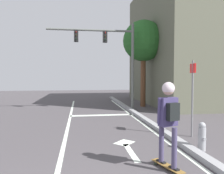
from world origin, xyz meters
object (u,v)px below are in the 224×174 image
Objects in this scene: traffic_signal_mast at (110,49)px; street_sign_post at (193,88)px; fire_hydrant at (202,136)px; skater at (168,112)px; roadside_tree at (143,42)px; skateboard at (167,166)px.

traffic_signal_mast reaches higher than street_sign_post.
traffic_signal_mast reaches higher than fire_hydrant.
skater is 0.71× the size of street_sign_post.
traffic_signal_mast is 2.84m from roadside_tree.
fire_hydrant is at bearing 35.70° from skateboard.
roadside_tree is (2.30, 9.56, 4.17)m from skateboard.
skateboard is at bearing -103.53° from roadside_tree.
traffic_signal_mast is 0.90× the size of roadside_tree.
skateboard is 0.16× the size of roadside_tree.
skateboard is at bearing -128.16° from street_sign_post.
fire_hydrant is (-0.42, -1.29, -1.23)m from street_sign_post.
skater is 0.35× the size of traffic_signal_mast.
roadside_tree is (0.51, 7.28, 2.63)m from street_sign_post.
skateboard is 1.72m from fire_hydrant.
fire_hydrant reaches higher than skateboard.
skater is (0.00, -0.01, 1.15)m from skateboard.
roadside_tree is at bearing 76.47° from skateboard.
street_sign_post is (1.88, -5.90, -1.94)m from traffic_signal_mast.
street_sign_post is at bearing 52.08° from skater.
skater reaches higher than skateboard.
street_sign_post is at bearing 51.84° from skateboard.
skateboard is 3.28m from street_sign_post.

